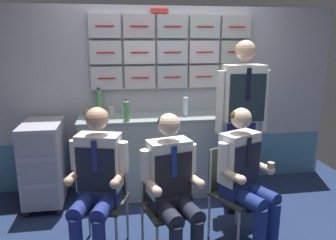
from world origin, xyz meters
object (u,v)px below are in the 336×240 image
Objects in this scene: folding_chair_right at (165,194)px; crew_member_right at (173,185)px; crew_member_left at (97,178)px; crew_member_standing at (242,110)px; crew_member_by_counter at (246,174)px; folding_chair_by_counter at (231,183)px; water_bottle_blue_cap at (99,102)px; service_trolley at (45,161)px; paper_cup_tan at (111,110)px; folding_chair_left at (104,188)px.

crew_member_right reaches higher than folding_chair_right.
crew_member_standing is (1.44, 0.58, 0.39)m from crew_member_left.
crew_member_by_counter is (1.25, -0.06, -0.02)m from crew_member_left.
crew_member_right is (0.04, -0.16, 0.15)m from folding_chair_right.
water_bottle_blue_cap is at bearing 135.11° from folding_chair_by_counter.
crew_member_by_counter is at bearing -2.21° from folding_chair_right.
water_bottle_blue_cap is at bearing 112.64° from crew_member_right.
water_bottle_blue_cap is at bearing 154.53° from crew_member_standing.
crew_member_standing reaches higher than service_trolley.
crew_member_by_counter is 0.78m from crew_member_standing.
paper_cup_tan is (-1.13, 1.35, 0.31)m from crew_member_by_counter.
crew_member_right is 0.66m from crew_member_by_counter.
paper_cup_tan is at bearing 84.98° from crew_member_left.
crew_member_by_counter is at bearing 11.47° from crew_member_right.
paper_cup_tan is at bearing 86.52° from folding_chair_left.
crew_member_standing is at bearing 17.14° from folding_chair_left.
crew_member_left is 0.62m from crew_member_right.
folding_chair_right is 9.71× the size of paper_cup_tan.
crew_member_standing reaches higher than folding_chair_left.
service_trolley is 0.74× the size of crew_member_left.
crew_member_standing is (1.39, 0.43, 0.55)m from folding_chair_left.
service_trolley is at bearing 121.51° from crew_member_left.
crew_member_left is at bearing -105.92° from folding_chair_left.
folding_chair_by_counter is (0.58, 0.28, -0.15)m from crew_member_right.
folding_chair_left is 9.71× the size of paper_cup_tan.
folding_chair_left is 0.69× the size of crew_member_by_counter.
crew_member_by_counter is 1.88m from water_bottle_blue_cap.
crew_member_left is 1.03× the size of crew_member_by_counter.
folding_chair_left is 0.66m from crew_member_right.
water_bottle_blue_cap is (-1.19, 1.19, 0.56)m from folding_chair_by_counter.
crew_member_left is 1.33m from paper_cup_tan.
service_trolley reaches higher than folding_chair_left.
water_bottle_blue_cap is at bearing -174.03° from paper_cup_tan.
folding_chair_right is at bearing -168.95° from folding_chair_by_counter.
crew_member_left is 1.48× the size of folding_chair_right.
crew_member_by_counter is at bearing -9.94° from folding_chair_left.
crew_member_left reaches higher than folding_chair_right.
folding_chair_left is 1.00× the size of folding_chair_right.
folding_chair_by_counter is (1.17, 0.09, -0.17)m from crew_member_left.
folding_chair_left is 0.48× the size of crew_member_standing.
service_trolley reaches higher than folding_chair_by_counter.
crew_member_by_counter is 3.89× the size of water_bottle_blue_cap.
folding_chair_by_counter is 0.69× the size of crew_member_by_counter.
crew_member_right is at bearing -76.47° from folding_chair_right.
service_trolley is 1.07m from folding_chair_left.
folding_chair_by_counter is (1.13, -0.06, 0.00)m from folding_chair_left.
water_bottle_blue_cap is (-0.06, 1.12, 0.56)m from folding_chair_left.
crew_member_right reaches higher than paper_cup_tan.
crew_member_standing is at bearing -25.47° from water_bottle_blue_cap.
crew_member_left reaches higher than crew_member_right.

